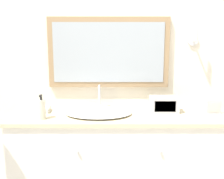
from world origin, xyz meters
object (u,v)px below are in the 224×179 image
appliance_box (164,105)px  sink_basin (98,112)px  soap_bottle (41,109)px  picture_frame (214,107)px

appliance_box → sink_basin: bearing=-173.5°
soap_bottle → appliance_box: bearing=10.8°
sink_basin → soap_bottle: bearing=-164.0°
soap_bottle → appliance_box: (0.96, 0.18, -0.01)m
picture_frame → soap_bottle: bearing=-174.1°
appliance_box → picture_frame: appliance_box is taller
sink_basin → appliance_box: (0.54, 0.06, 0.05)m
soap_bottle → picture_frame: (1.36, 0.14, -0.02)m
soap_bottle → sink_basin: bearing=16.0°
sink_basin → picture_frame: bearing=1.1°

